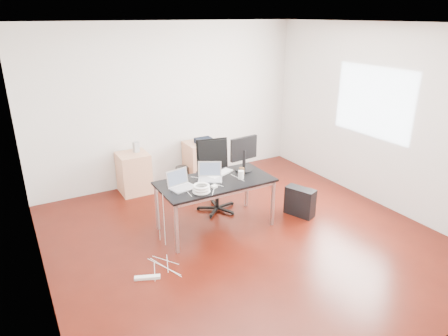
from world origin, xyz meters
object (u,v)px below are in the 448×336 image
desk (215,184)px  filing_cabinet_right (200,161)px  filing_cabinet_left (134,173)px  pc_tower (300,202)px  office_chair (215,172)px

desk → filing_cabinet_right: desk is taller
filing_cabinet_left → pc_tower: 2.84m
desk → filing_cabinet_left: (-0.63, 1.78, -0.33)m
desk → filing_cabinet_left: size_ratio=2.29×
office_chair → filing_cabinet_right: office_chair is taller
pc_tower → desk: bearing=145.8°
filing_cabinet_right → pc_tower: bearing=-71.9°
office_chair → filing_cabinet_right: bearing=86.2°
office_chair → filing_cabinet_left: (-0.93, 1.23, -0.26)m
office_chair → pc_tower: 1.37m
office_chair → pc_tower: size_ratio=2.40×
filing_cabinet_left → pc_tower: filing_cabinet_left is taller
office_chair → filing_cabinet_right: (0.33, 1.23, -0.26)m
desk → filing_cabinet_left: 1.92m
filing_cabinet_right → desk: bearing=-109.4°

